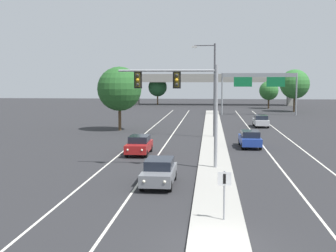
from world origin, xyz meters
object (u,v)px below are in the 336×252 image
Objects in this scene: car_oncoming_red at (139,145)px; tree_far_right_a at (269,91)px; tree_far_left_a at (119,89)px; tree_far_left_b at (158,87)px; median_sign_post at (224,188)px; street_lamp_median at (212,84)px; overhead_signal_mast at (185,94)px; car_oncoming_grey at (159,172)px; car_receding_silver at (261,121)px; tree_far_right_c at (295,84)px; car_receding_blue at (250,139)px; highway_sign_gantry at (259,80)px.

tree_far_right_a is (18.59, 61.91, 3.09)m from car_oncoming_red.
tree_far_left_a is 57.01m from tree_far_left_b.
tree_far_left_a is at bearing 108.59° from median_sign_post.
car_oncoming_red is at bearing -118.44° from street_lamp_median.
tree_far_left_a is (-9.44, 23.30, -0.13)m from overhead_signal_mast.
car_oncoming_grey is at bearing -102.11° from tree_far_right_a.
car_oncoming_grey is 0.57× the size of tree_far_left_a.
car_oncoming_grey is (-1.24, -5.14, -4.48)m from overhead_signal_mast.
tree_far_right_c is at bearing 71.75° from car_receding_silver.
car_receding_blue is at bearing -61.98° from street_lamp_median.
highway_sign_gantry is (1.82, 20.25, 5.34)m from car_receding_silver.
tree_far_left_a is (-14.93, 12.70, 4.35)m from car_receding_blue.
car_receding_silver is 39.15m from tree_far_right_a.
tree_far_right_a is (15.63, 72.83, 3.09)m from car_oncoming_grey.
tree_far_right_a is at bearing 111.48° from tree_far_right_c.
street_lamp_median is 44.08m from tree_far_right_c.
car_oncoming_grey is 17.11m from car_receding_blue.
street_lamp_median is at bearing 118.02° from car_receding_blue.
tree_far_left_a is at bearing 151.86° from street_lamp_median.
highway_sign_gantry is at bearing 71.54° from car_oncoming_red.
overhead_signal_mast is at bearing 101.47° from median_sign_post.
median_sign_post is 7.81m from car_oncoming_grey.
tree_far_left_b is (-21.77, 30.91, -1.77)m from highway_sign_gantry.
car_oncoming_red is 57.17m from tree_far_right_c.
car_oncoming_red is (-6.63, 17.77, -0.77)m from median_sign_post.
car_oncoming_grey is (-3.22, -22.33, -4.97)m from street_lamp_median.
tree_far_right_c is (15.69, 70.20, 3.83)m from median_sign_post.
tree_far_right_c is at bearing 66.94° from car_oncoming_red.
car_receding_blue is at bearing 66.83° from car_oncoming_grey.
car_receding_silver is (3.03, 18.51, 0.00)m from car_receding_blue.
tree_far_right_a is 0.89× the size of tree_far_left_b.
tree_far_left_b is at bearing 95.54° from car_oncoming_red.
car_receding_blue is 0.54× the size of tree_far_right_c.
car_oncoming_grey is 0.75× the size of tree_far_right_a.
overhead_signal_mast is at bearing -67.95° from tree_far_left_a.
car_oncoming_red and car_receding_blue have the same top height.
street_lamp_median reaches higher than car_oncoming_grey.
car_oncoming_grey is 35.61m from car_receding_silver.
highway_sign_gantry reaches higher than car_receding_blue.
highway_sign_gantry is 1.97× the size of tree_far_left_b.
tree_far_right_a is at bearing 81.36° from car_receding_silver.
overhead_signal_mast is 60.96m from tree_far_right_c.
car_oncoming_red is at bearing -84.46° from tree_far_left_b.
street_lamp_median is 2.23× the size of car_oncoming_grey.
overhead_signal_mast is 30.65m from car_receding_silver.
tree_far_right_a is at bearing 76.19° from street_lamp_median.
tree_far_right_c is 10.30m from tree_far_right_a.
tree_far_left_a is (-17.96, -5.81, 4.35)m from car_receding_silver.
tree_far_left_b is at bearing 154.02° from tree_far_right_a.
street_lamp_median is 33.23m from highway_sign_gantry.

